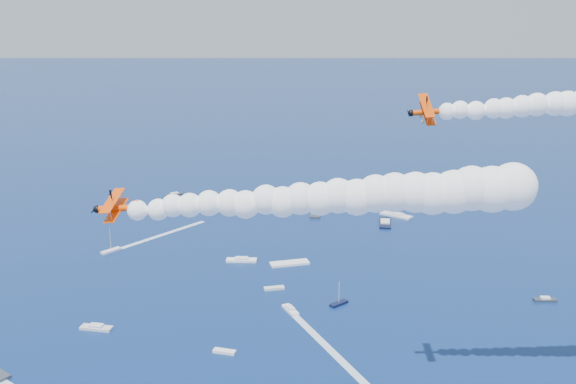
# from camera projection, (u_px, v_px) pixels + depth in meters

# --- Properties ---
(biplane_lead) EXTENTS (8.74, 10.52, 7.98)m
(biplane_lead) POSITION_uv_depth(u_px,v_px,m) (429.00, 112.00, 116.36)
(biplane_lead) COLOR #DF4204
(biplane_trail) EXTENTS (8.17, 9.40, 6.55)m
(biplane_trail) POSITION_uv_depth(u_px,v_px,m) (118.00, 208.00, 96.38)
(biplane_trail) COLOR #FF4A05
(smoke_trail_trail) EXTENTS (59.40, 21.37, 10.97)m
(smoke_trail_trail) POSITION_uv_depth(u_px,v_px,m) (320.00, 198.00, 93.52)
(smoke_trail_trail) COLOR white
(spectator_boats) EXTENTS (229.48, 151.86, 0.70)m
(spectator_boats) POSITION_uv_depth(u_px,v_px,m) (382.00, 271.00, 205.77)
(spectator_boats) COLOR black
(spectator_boats) RESTS_ON ground
(boat_wakes) EXTENTS (223.69, 132.79, 0.04)m
(boat_wakes) POSITION_uv_depth(u_px,v_px,m) (336.00, 344.00, 162.45)
(boat_wakes) COLOR white
(boat_wakes) RESTS_ON ground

